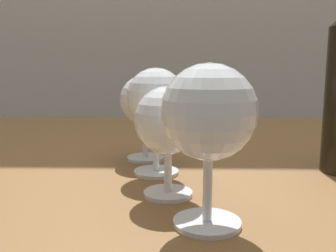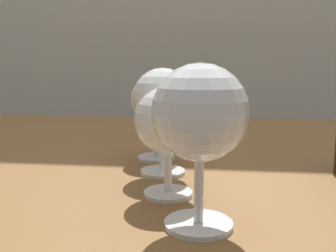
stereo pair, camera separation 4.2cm
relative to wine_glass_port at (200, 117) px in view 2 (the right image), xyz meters
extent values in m
cube|color=brown|center=(-0.05, 0.32, -0.12)|extent=(1.23, 0.88, 0.03)
cylinder|color=brown|center=(-0.60, 0.70, -0.50)|extent=(0.06, 0.06, 0.73)
cylinder|color=white|center=(0.00, 0.00, -0.10)|extent=(0.07, 0.07, 0.00)
cylinder|color=white|center=(0.00, 0.00, -0.06)|extent=(0.01, 0.01, 0.08)
sphere|color=white|center=(0.00, 0.00, 0.00)|extent=(0.09, 0.09, 0.09)
ellipsoid|color=#380711|center=(0.00, 0.00, 0.00)|extent=(0.08, 0.08, 0.03)
cylinder|color=white|center=(-0.04, 0.08, -0.10)|extent=(0.06, 0.06, 0.00)
cylinder|color=white|center=(-0.04, 0.08, -0.07)|extent=(0.01, 0.01, 0.06)
sphere|color=white|center=(-0.04, 0.08, -0.02)|extent=(0.08, 0.08, 0.08)
cylinder|color=white|center=(-0.06, 0.17, -0.10)|extent=(0.06, 0.06, 0.00)
cylinder|color=white|center=(-0.06, 0.17, -0.06)|extent=(0.01, 0.01, 0.08)
sphere|color=white|center=(-0.06, 0.17, 0.00)|extent=(0.08, 0.08, 0.08)
ellipsoid|color=pink|center=(-0.06, 0.17, 0.00)|extent=(0.07, 0.07, 0.03)
cylinder|color=white|center=(-0.08, 0.25, -0.10)|extent=(0.06, 0.06, 0.00)
cylinder|color=white|center=(-0.08, 0.25, -0.07)|extent=(0.01, 0.01, 0.07)
sphere|color=white|center=(-0.08, 0.25, -0.01)|extent=(0.08, 0.08, 0.08)
ellipsoid|color=maroon|center=(-0.08, 0.25, -0.01)|extent=(0.07, 0.07, 0.04)
camera|label=1|loc=(-0.03, -0.33, 0.04)|focal=39.11mm
camera|label=2|loc=(0.01, -0.33, 0.04)|focal=39.11mm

